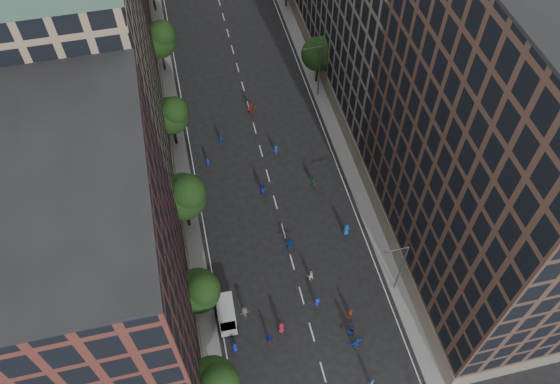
# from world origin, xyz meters

# --- Properties ---
(ground) EXTENTS (240.00, 240.00, 0.00)m
(ground) POSITION_xyz_m (0.00, 40.00, 0.00)
(ground) COLOR black
(ground) RESTS_ON ground
(sidewalk_left) EXTENTS (4.00, 105.00, 0.15)m
(sidewalk_left) POSITION_xyz_m (-12.00, 47.50, 0.07)
(sidewalk_left) COLOR slate
(sidewalk_left) RESTS_ON ground
(sidewalk_right) EXTENTS (4.00, 105.00, 0.15)m
(sidewalk_right) POSITION_xyz_m (12.00, 47.50, 0.07)
(sidewalk_right) COLOR slate
(sidewalk_right) RESTS_ON ground
(bldg_left_a) EXTENTS (14.00, 22.00, 30.00)m
(bldg_left_a) POSITION_xyz_m (-19.00, 11.00, 15.00)
(bldg_left_a) COLOR #572721
(bldg_left_a) RESTS_ON ground
(bldg_left_b) EXTENTS (14.00, 26.00, 34.00)m
(bldg_left_b) POSITION_xyz_m (-19.00, 35.00, 17.00)
(bldg_left_b) COLOR #92795F
(bldg_left_b) RESTS_ON ground
(bldg_right_a) EXTENTS (14.00, 30.00, 36.00)m
(bldg_right_a) POSITION_xyz_m (19.00, 15.00, 18.00)
(bldg_right_a) COLOR #4A3227
(bldg_right_a) RESTS_ON ground
(tree_left_0) EXTENTS (5.20, 5.20, 8.83)m
(tree_left_0) POSITION_xyz_m (-11.01, 3.85, 5.96)
(tree_left_0) COLOR black
(tree_left_0) RESTS_ON ground
(tree_left_1) EXTENTS (4.80, 4.80, 8.21)m
(tree_left_1) POSITION_xyz_m (-11.02, 13.86, 5.55)
(tree_left_1) COLOR black
(tree_left_1) RESTS_ON ground
(tree_left_2) EXTENTS (5.60, 5.60, 9.45)m
(tree_left_2) POSITION_xyz_m (-10.99, 25.83, 6.36)
(tree_left_2) COLOR black
(tree_left_2) RESTS_ON ground
(tree_left_3) EXTENTS (5.00, 5.00, 8.58)m
(tree_left_3) POSITION_xyz_m (-11.02, 39.85, 5.82)
(tree_left_3) COLOR black
(tree_left_3) RESTS_ON ground
(tree_left_4) EXTENTS (5.40, 5.40, 9.08)m
(tree_left_4) POSITION_xyz_m (-11.00, 55.84, 6.10)
(tree_left_4) COLOR black
(tree_left_4) RESTS_ON ground
(tree_right_a) EXTENTS (5.00, 5.00, 8.39)m
(tree_right_a) POSITION_xyz_m (11.38, 47.85, 5.63)
(tree_right_a) COLOR black
(tree_right_a) RESTS_ON ground
(streetlamp_near) EXTENTS (2.64, 0.22, 9.06)m
(streetlamp_near) POSITION_xyz_m (10.37, 12.00, 5.17)
(streetlamp_near) COLOR #595B60
(streetlamp_near) RESTS_ON ground
(streetlamp_far) EXTENTS (2.64, 0.22, 9.06)m
(streetlamp_far) POSITION_xyz_m (10.37, 45.00, 5.17)
(streetlamp_far) COLOR #595B60
(streetlamp_far) RESTS_ON ground
(cargo_van) EXTENTS (2.15, 4.35, 2.28)m
(cargo_van) POSITION_xyz_m (-8.74, 12.68, 1.20)
(cargo_van) COLOR #B5B5B7
(cargo_van) RESTS_ON ground
(skater_0) EXTENTS (0.84, 0.63, 1.54)m
(skater_0) POSITION_xyz_m (-8.50, 8.89, 0.77)
(skater_0) COLOR #1423A3
(skater_0) RESTS_ON ground
(skater_1) EXTENTS (0.65, 0.54, 1.53)m
(skater_1) POSITION_xyz_m (4.41, 2.06, 0.76)
(skater_1) COLOR blue
(skater_1) RESTS_ON ground
(skater_2) EXTENTS (0.97, 0.79, 1.86)m
(skater_2) POSITION_xyz_m (3.93, 7.82, 0.93)
(skater_2) COLOR #122797
(skater_2) RESTS_ON ground
(skater_3) EXTENTS (1.15, 0.84, 1.60)m
(skater_3) POSITION_xyz_m (1.34, 11.89, 0.80)
(skater_3) COLOR #162FBA
(skater_3) RESTS_ON ground
(skater_4) EXTENTS (0.99, 0.44, 1.68)m
(skater_4) POSITION_xyz_m (-4.74, 9.03, 0.84)
(skater_4) COLOR #1514A4
(skater_4) RESTS_ON ground
(skater_5) EXTENTS (1.86, 1.03, 1.92)m
(skater_5) POSITION_xyz_m (4.17, 6.38, 0.96)
(skater_5) COLOR #1543AA
(skater_5) RESTS_ON ground
(skater_6) EXTENTS (0.92, 0.61, 1.85)m
(skater_6) POSITION_xyz_m (-3.23, 9.86, 0.93)
(skater_6) COLOR maroon
(skater_6) RESTS_ON ground
(skater_7) EXTENTS (0.60, 0.41, 1.61)m
(skater_7) POSITION_xyz_m (4.59, 9.85, 0.80)
(skater_7) COLOR maroon
(skater_7) RESTS_ON ground
(skater_8) EXTENTS (0.82, 0.66, 1.60)m
(skater_8) POSITION_xyz_m (1.49, 15.31, 0.80)
(skater_8) COLOR white
(skater_8) RESTS_ON ground
(skater_9) EXTENTS (1.21, 0.76, 1.79)m
(skater_9) POSITION_xyz_m (-6.76, 12.46, 0.90)
(skater_9) COLOR #47494D
(skater_9) RESTS_ON ground
(skater_10) EXTENTS (1.24, 0.90, 1.95)m
(skater_10) POSITION_xyz_m (5.53, 28.32, 0.97)
(skater_10) COLOR #1F673A
(skater_10) RESTS_ON ground
(skater_11) EXTENTS (1.66, 0.59, 1.77)m
(skater_11) POSITION_xyz_m (0.14, 19.84, 0.88)
(skater_11) COLOR #143BA4
(skater_11) RESTS_ON ground
(skater_12) EXTENTS (0.97, 0.67, 1.88)m
(skater_12) POSITION_xyz_m (7.37, 20.32, 0.94)
(skater_12) COLOR #154DAC
(skater_12) RESTS_ON ground
(skater_13) EXTENTS (0.71, 0.57, 1.69)m
(skater_13) POSITION_xyz_m (-7.49, 34.82, 0.84)
(skater_13) COLOR #122596
(skater_13) RESTS_ON ground
(skater_14) EXTENTS (1.13, 1.01, 1.92)m
(skater_14) POSITION_xyz_m (-1.32, 28.64, 0.96)
(skater_14) COLOR #1328A1
(skater_14) RESTS_ON ground
(skater_15) EXTENTS (1.08, 0.77, 1.51)m
(skater_15) POSITION_xyz_m (1.88, 35.01, 0.75)
(skater_15) COLOR #13419A
(skater_15) RESTS_ON ground
(skater_16) EXTENTS (1.04, 0.61, 1.66)m
(skater_16) POSITION_xyz_m (-5.12, 38.50, 0.83)
(skater_16) COLOR #153EB1
(skater_16) RESTS_ON ground
(skater_17) EXTENTS (1.79, 0.80, 1.86)m
(skater_17) POSITION_xyz_m (0.09, 43.44, 0.93)
(skater_17) COLOR #AE2B1D
(skater_17) RESTS_ON ground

